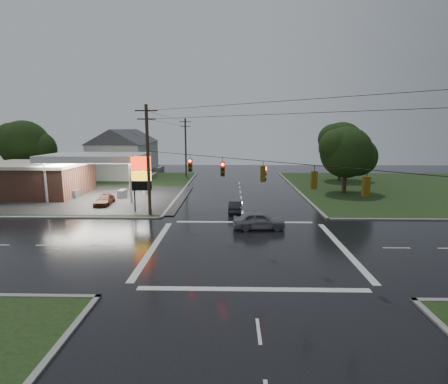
{
  "coord_description": "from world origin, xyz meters",
  "views": [
    {
      "loc": [
        -1.2,
        -24.89,
        8.67
      ],
      "look_at": [
        -1.9,
        6.35,
        3.0
      ],
      "focal_mm": 28.0,
      "sensor_mm": 36.0,
      "label": 1
    }
  ],
  "objects_px": {
    "house_near": "(119,154)",
    "tree_ne_near": "(347,153)",
    "utility_pole_nw": "(148,159)",
    "car_crossing": "(259,220)",
    "tree_ne_far": "(342,144)",
    "pylon_sign": "(141,175)",
    "utility_pole_n": "(186,147)",
    "house_far": "(133,149)",
    "car_north": "(235,207)",
    "tree_nw_behind": "(26,145)",
    "car_pump": "(105,200)",
    "gas_station": "(44,176)"
  },
  "relations": [
    {
      "from": "gas_station",
      "to": "utility_pole_nw",
      "type": "bearing_deg",
      "value": -32.23
    },
    {
      "from": "pylon_sign",
      "to": "tree_ne_far",
      "type": "distance_m",
      "value": 36.35
    },
    {
      "from": "utility_pole_n",
      "to": "tree_nw_behind",
      "type": "xyz_separation_m",
      "value": [
        -24.34,
        -8.01,
        0.71
      ]
    },
    {
      "from": "house_far",
      "to": "tree_ne_near",
      "type": "distance_m",
      "value": 44.5
    },
    {
      "from": "car_north",
      "to": "car_crossing",
      "type": "xyz_separation_m",
      "value": [
        2.0,
        -6.1,
        0.16
      ]
    },
    {
      "from": "house_far",
      "to": "car_north",
      "type": "height_order",
      "value": "house_far"
    },
    {
      "from": "car_crossing",
      "to": "utility_pole_n",
      "type": "bearing_deg",
      "value": 14.64
    },
    {
      "from": "house_far",
      "to": "car_north",
      "type": "xyz_separation_m",
      "value": [
        21.15,
        -37.09,
        -3.78
      ]
    },
    {
      "from": "pylon_sign",
      "to": "house_near",
      "type": "relative_size",
      "value": 0.54
    },
    {
      "from": "utility_pole_nw",
      "to": "house_far",
      "type": "xyz_separation_m",
      "value": [
        -12.45,
        38.5,
        -1.32
      ]
    },
    {
      "from": "car_pump",
      "to": "car_crossing",
      "type": "bearing_deg",
      "value": -30.6
    },
    {
      "from": "house_near",
      "to": "tree_ne_far",
      "type": "xyz_separation_m",
      "value": [
        38.1,
        -2.01,
        1.77
      ]
    },
    {
      "from": "utility_pole_nw",
      "to": "tree_nw_behind",
      "type": "relative_size",
      "value": 1.1
    },
    {
      "from": "gas_station",
      "to": "house_far",
      "type": "distance_m",
      "value": 28.61
    },
    {
      "from": "house_far",
      "to": "utility_pole_n",
      "type": "bearing_deg",
      "value": -38.77
    },
    {
      "from": "tree_ne_near",
      "to": "car_north",
      "type": "bearing_deg",
      "value": -143.44
    },
    {
      "from": "house_far",
      "to": "pylon_sign",
      "type": "bearing_deg",
      "value": -73.02
    },
    {
      "from": "car_north",
      "to": "house_far",
      "type": "bearing_deg",
      "value": -57.35
    },
    {
      "from": "utility_pole_nw",
      "to": "utility_pole_n",
      "type": "xyz_separation_m",
      "value": [
        0.0,
        28.5,
        -0.25
      ]
    },
    {
      "from": "tree_nw_behind",
      "to": "car_north",
      "type": "xyz_separation_m",
      "value": [
        33.04,
        -19.08,
        -5.56
      ]
    },
    {
      "from": "utility_pole_nw",
      "to": "car_pump",
      "type": "bearing_deg",
      "value": 144.43
    },
    {
      "from": "tree_nw_behind",
      "to": "car_crossing",
      "type": "relative_size",
      "value": 2.19
    },
    {
      "from": "tree_ne_far",
      "to": "gas_station",
      "type": "bearing_deg",
      "value": -161.54
    },
    {
      "from": "utility_pole_nw",
      "to": "tree_ne_far",
      "type": "distance_m",
      "value": 36.2
    },
    {
      "from": "tree_ne_near",
      "to": "car_north",
      "type": "height_order",
      "value": "tree_ne_near"
    },
    {
      "from": "tree_ne_near",
      "to": "tree_nw_behind",
      "type": "bearing_deg",
      "value": 170.53
    },
    {
      "from": "gas_station",
      "to": "utility_pole_nw",
      "type": "height_order",
      "value": "utility_pole_nw"
    },
    {
      "from": "house_far",
      "to": "tree_nw_behind",
      "type": "height_order",
      "value": "tree_nw_behind"
    },
    {
      "from": "utility_pole_nw",
      "to": "utility_pole_n",
      "type": "bearing_deg",
      "value": 90.0
    },
    {
      "from": "utility_pole_nw",
      "to": "tree_nw_behind",
      "type": "xyz_separation_m",
      "value": [
        -24.34,
        20.49,
        0.46
      ]
    },
    {
      "from": "car_crossing",
      "to": "car_pump",
      "type": "relative_size",
      "value": 1.14
    },
    {
      "from": "tree_ne_far",
      "to": "utility_pole_n",
      "type": "bearing_deg",
      "value": 171.45
    },
    {
      "from": "pylon_sign",
      "to": "house_far",
      "type": "distance_m",
      "value": 39.21
    },
    {
      "from": "tree_ne_far",
      "to": "utility_pole_nw",
      "type": "bearing_deg",
      "value": -137.41
    },
    {
      "from": "car_crossing",
      "to": "car_pump",
      "type": "distance_m",
      "value": 19.32
    },
    {
      "from": "tree_ne_far",
      "to": "car_crossing",
      "type": "bearing_deg",
      "value": -118.65
    },
    {
      "from": "house_near",
      "to": "tree_ne_near",
      "type": "height_order",
      "value": "tree_ne_near"
    },
    {
      "from": "pylon_sign",
      "to": "car_pump",
      "type": "height_order",
      "value": "pylon_sign"
    },
    {
      "from": "pylon_sign",
      "to": "car_pump",
      "type": "xyz_separation_m",
      "value": [
        -5.29,
        3.5,
        -3.43
      ]
    },
    {
      "from": "house_far",
      "to": "car_pump",
      "type": "bearing_deg",
      "value": -79.73
    },
    {
      "from": "tree_ne_near",
      "to": "car_pump",
      "type": "relative_size",
      "value": 2.23
    },
    {
      "from": "pylon_sign",
      "to": "car_crossing",
      "type": "xyz_separation_m",
      "value": [
        11.7,
        -5.69,
        -3.23
      ]
    },
    {
      "from": "tree_nw_behind",
      "to": "car_north",
      "type": "bearing_deg",
      "value": -30.01
    },
    {
      "from": "pylon_sign",
      "to": "house_far",
      "type": "xyz_separation_m",
      "value": [
        -11.45,
        37.5,
        0.39
      ]
    },
    {
      "from": "pylon_sign",
      "to": "utility_pole_n",
      "type": "height_order",
      "value": "utility_pole_n"
    },
    {
      "from": "gas_station",
      "to": "house_near",
      "type": "bearing_deg",
      "value": 73.83
    },
    {
      "from": "tree_ne_far",
      "to": "car_crossing",
      "type": "xyz_separation_m",
      "value": [
        -15.95,
        -29.18,
        -5.4
      ]
    },
    {
      "from": "pylon_sign",
      "to": "car_north",
      "type": "xyz_separation_m",
      "value": [
        9.7,
        0.41,
        -3.39
      ]
    },
    {
      "from": "gas_station",
      "to": "car_pump",
      "type": "xyz_separation_m",
      "value": [
        9.88,
        -5.7,
        -1.96
      ]
    },
    {
      "from": "utility_pole_nw",
      "to": "car_crossing",
      "type": "height_order",
      "value": "utility_pole_nw"
    }
  ]
}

